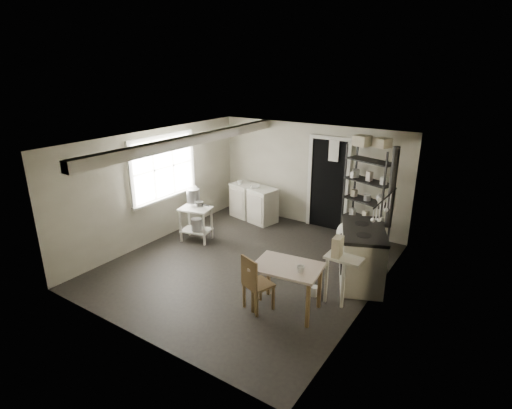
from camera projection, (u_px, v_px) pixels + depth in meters
The scene contains 31 objects.
floor at pixel (247, 265), 7.35m from camera, with size 5.00×5.00×0.00m, color black.
ceiling at pixel (246, 141), 6.59m from camera, with size 5.00×5.00×0.00m, color white.
wall_back at pixel (310, 175), 8.94m from camera, with size 4.50×0.02×2.30m, color #AFAA95.
wall_front at pixel (133, 262), 5.00m from camera, with size 4.50×0.02×2.30m, color #AFAA95.
wall_left at pixel (156, 186), 8.14m from camera, with size 0.02×5.00×2.30m, color #AFAA95.
wall_right at pixel (373, 235), 5.80m from camera, with size 0.02×5.00×2.30m, color #AFAA95.
window at pixel (163, 168), 8.17m from camera, with size 0.12×1.76×1.28m, color beige, non-canonical shape.
doorway at pixel (328, 185), 8.73m from camera, with size 0.96×0.10×2.08m, color beige, non-canonical shape.
ceiling_beam at pixel (192, 140), 7.25m from camera, with size 0.18×5.00×0.18m, color beige, non-canonical shape.
wallpaper_panel at pixel (373, 235), 5.81m from camera, with size 0.01×5.00×2.30m, color beige, non-canonical shape.
utensil_rail at pixel (385, 198), 6.17m from camera, with size 0.06×1.20×0.44m, color silver, non-canonical shape.
prep_table at pixel (196, 222), 8.29m from camera, with size 0.63×0.45×0.72m, color beige, non-canonical shape.
stockpot at pixel (193, 196), 8.23m from camera, with size 0.27×0.27×0.29m, color silver.
saucepan at pixel (200, 204), 8.02m from camera, with size 0.16×0.16×0.09m, color silver.
bucket at pixel (197, 224), 8.21m from camera, with size 0.23×0.23×0.25m, color silver.
base_cabinets at pixel (253, 201), 9.43m from camera, with size 1.23×0.53×0.81m, color beige, non-canonical shape.
mixing_bowl at pixel (255, 182), 9.13m from camera, with size 0.31×0.31×0.08m, color silver.
counter_cup at pixel (240, 178), 9.39m from camera, with size 0.13×0.13×0.10m, color silver.
shelf_rack at pixel (367, 200), 7.91m from camera, with size 0.96×0.37×2.03m, color black, non-canonical shape.
shelf_jar at pixel (353, 177), 7.97m from camera, with size 0.08×0.09×0.19m, color silver.
storage_box_a at pixel (362, 147), 7.64m from camera, with size 0.29×0.25×0.20m, color beige.
storage_box_b at pixel (381, 149), 7.50m from camera, with size 0.27×0.25×0.18m, color beige.
stove at pixel (361, 258), 6.68m from camera, with size 0.68×1.22×0.96m, color beige, non-canonical shape.
stovepipe at pixel (392, 188), 6.52m from camera, with size 0.10×0.10×1.30m, color black, non-canonical shape.
side_ledge at pixel (342, 282), 5.95m from camera, with size 0.55×0.29×0.84m, color beige, non-canonical shape.
oats_box at pixel (338, 246), 5.79m from camera, with size 0.12×0.20×0.30m, color beige.
work_table at pixel (287, 287), 5.90m from camera, with size 0.97×0.68×0.74m, color beige, non-canonical shape.
table_cup at pixel (301, 268), 5.57m from camera, with size 0.11×0.11×0.10m, color silver.
chair at pixel (259, 280), 5.90m from camera, with size 0.37×0.38×0.89m, color brown, non-canonical shape.
flour_sack at pixel (346, 234), 8.09m from camera, with size 0.42×0.36×0.51m, color white.
floor_crock at pixel (314, 291), 6.37m from camera, with size 0.13×0.13×0.16m, color silver.
Camera 1 is at (3.76, -5.39, 3.49)m, focal length 28.00 mm.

